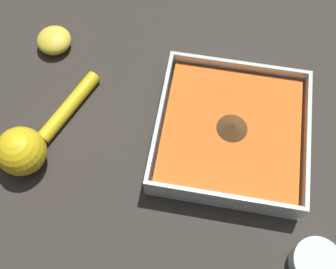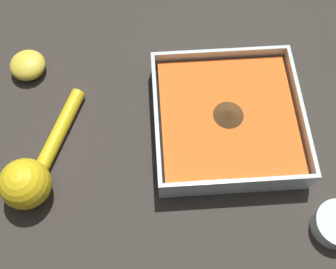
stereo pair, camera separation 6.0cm
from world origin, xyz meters
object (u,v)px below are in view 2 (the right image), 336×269
spice_bowl (336,224)px  lemon_half (28,65)px  square_dish (227,120)px  lemon_squeezer (31,175)px

spice_bowl → lemon_half: size_ratio=1.12×
spice_bowl → square_dish: bearing=128.1°
lemon_squeezer → square_dish: bearing=126.4°
square_dish → lemon_squeezer: 0.31m
square_dish → lemon_squeezer: lemon_squeezer is taller
lemon_half → spice_bowl: bearing=-33.1°
spice_bowl → lemon_half: bearing=146.9°
spice_bowl → lemon_half: (-0.46, 0.30, 0.00)m
square_dish → lemon_squeezer: size_ratio=1.12×
square_dish → spice_bowl: 0.22m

